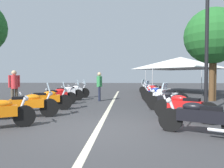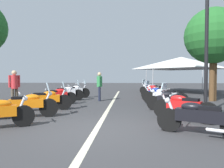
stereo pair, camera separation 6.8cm
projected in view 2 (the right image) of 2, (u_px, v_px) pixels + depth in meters
name	position (u px, v px, depth m)	size (l,w,h in m)	color
ground_plane	(96.00, 131.00, 5.46)	(80.00, 80.00, 0.00)	#38383A
lane_centre_stripe	(111.00, 105.00, 10.19)	(19.62, 0.16, 0.01)	beige
motorcycle_left_row_1	(28.00, 104.00, 7.12)	(0.95, 2.03, 1.21)	black
motorcycle_left_row_2	(46.00, 99.00, 8.68)	(0.94, 2.13, 1.22)	black
motorcycle_left_row_3	(57.00, 96.00, 10.48)	(1.01, 1.90, 0.99)	black
motorcycle_left_row_4	(66.00, 93.00, 12.10)	(1.05, 2.02, 1.22)	black
motorcycle_left_row_5	(74.00, 91.00, 13.64)	(1.08, 1.98, 1.22)	black
motorcycle_right_row_0	(199.00, 117.00, 4.99)	(1.10, 1.93, 0.98)	black
motorcycle_right_row_1	(183.00, 106.00, 6.62)	(1.28, 1.80, 1.22)	black
motorcycle_right_row_2	(170.00, 100.00, 8.43)	(1.01, 1.88, 0.99)	black
motorcycle_right_row_3	(165.00, 96.00, 9.94)	(1.23, 1.97, 1.02)	black
motorcycle_right_row_4	(158.00, 94.00, 11.55)	(1.13, 1.80, 1.19)	black
motorcycle_right_row_5	(156.00, 92.00, 13.29)	(1.12, 1.97, 1.19)	black
motorcycle_right_row_6	(154.00, 90.00, 14.97)	(1.30, 1.80, 1.01)	black
motorcycle_right_row_7	(151.00, 89.00, 16.56)	(1.24, 1.79, 1.19)	black
street_lamp_twin_globe	(207.00, 21.00, 8.11)	(0.32, 1.22, 5.37)	black
traffic_cone_1	(32.00, 99.00, 10.20)	(0.36, 0.36, 0.61)	orange
bystander_0	(99.00, 84.00, 12.05)	(0.53, 0.32, 1.68)	#1E2338
bystander_1	(14.00, 85.00, 9.84)	(0.42, 0.39, 1.72)	brown
roadside_tree_0	(215.00, 38.00, 12.02)	(2.90, 2.90, 5.14)	brown
roadside_tree_2	(213.00, 36.00, 11.87)	(3.19, 3.19, 5.36)	brown
event_tent	(181.00, 63.00, 18.65)	(6.41, 6.41, 3.20)	white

